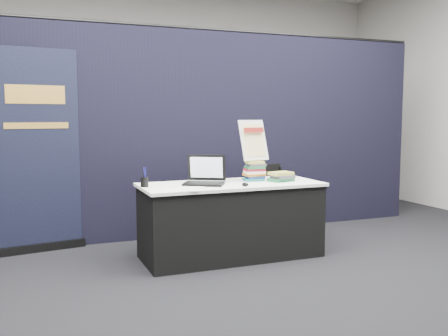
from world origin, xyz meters
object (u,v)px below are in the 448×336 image
Objects in this scene: display_table at (231,220)px; laptop at (202,178)px; pullup_banner at (38,163)px; book_stack_tall at (255,171)px; info_sign at (253,141)px; stacking_chair at (272,197)px; book_stack_short at (281,177)px.

laptop is at bearing 175.32° from display_table.
pullup_banner is (-1.47, 0.92, 0.12)m from laptop.
book_stack_tall is at bearing 33.73° from laptop.
display_table is at bearing -175.06° from info_sign.
display_table is 0.95m from stacking_chair.
stacking_chair is (0.76, 0.57, 0.10)m from display_table.
book_stack_tall is 0.78m from stacking_chair.
pullup_banner is at bearing 162.79° from stacking_chair.
laptop is at bearing 174.07° from book_stack_short.
laptop is 1.08× the size of info_sign.
info_sign is at bearing 90.00° from book_stack_tall.
display_table is 2.08m from pullup_banner.
book_stack_tall is 2.24m from pullup_banner.
stacking_chair is at bearing 36.85° from display_table.
laptop is at bearing -161.37° from stacking_chair.
stacking_chair is at bearing 70.31° from book_stack_short.
stacking_chair is (0.23, 0.63, -0.33)m from book_stack_short.
book_stack_short is 0.74m from stacking_chair.
pullup_banner is at bearing 156.89° from book_stack_tall.
book_stack_tall is (0.29, 0.07, 0.48)m from display_table.
book_stack_short is at bearing -28.37° from book_stack_tall.
book_stack_short is 0.59× the size of info_sign.
laptop reaches higher than display_table.
info_sign is (-0.24, 0.16, 0.36)m from book_stack_short.
book_stack_short is 2.52m from pullup_banner.
info_sign is 0.96m from stacking_chair.
laptop is 1.74m from pullup_banner.
pullup_banner is (-2.30, 1.01, 0.14)m from book_stack_short.
info_sign is at bearing 146.29° from book_stack_short.
book_stack_tall reaches higher than stacking_chair.
book_stack_tall is 0.31m from info_sign.
stacking_chair is (0.47, 0.47, -0.69)m from info_sign.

